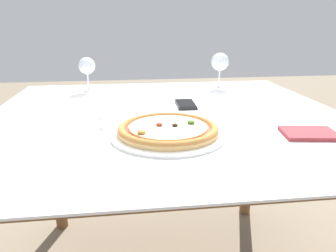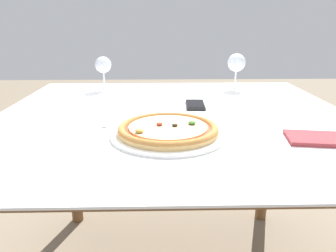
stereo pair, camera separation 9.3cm
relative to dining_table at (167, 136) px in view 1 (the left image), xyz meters
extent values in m
cube|color=brown|center=(0.00, 0.00, 0.06)|extent=(1.15, 1.09, 0.04)
cube|color=white|center=(0.00, 0.00, 0.08)|extent=(1.25, 1.19, 0.01)
cylinder|color=brown|center=(-0.51, 0.49, -0.32)|extent=(0.06, 0.06, 0.71)
cylinder|color=brown|center=(0.51, 0.49, -0.32)|extent=(0.06, 0.06, 0.71)
cylinder|color=white|center=(-0.03, -0.22, 0.09)|extent=(0.33, 0.33, 0.01)
cylinder|color=#E0B26B|center=(-0.03, -0.22, 0.10)|extent=(0.29, 0.29, 0.01)
torus|color=#B27538|center=(-0.03, -0.22, 0.10)|extent=(0.29, 0.29, 0.02)
cylinder|color=#BC381E|center=(-0.03, -0.22, 0.10)|extent=(0.24, 0.24, 0.00)
cylinder|color=beige|center=(-0.03, -0.22, 0.11)|extent=(0.22, 0.22, 0.00)
ellipsoid|color=#A83323|center=(-0.05, -0.22, 0.11)|extent=(0.02, 0.02, 0.01)
ellipsoid|color=#2D2319|center=(-0.01, -0.23, 0.11)|extent=(0.02, 0.02, 0.01)
ellipsoid|color=#4C7A33|center=(0.04, -0.21, 0.12)|extent=(0.02, 0.02, 0.01)
ellipsoid|color=#BC9342|center=(-0.10, -0.28, 0.12)|extent=(0.02, 0.02, 0.01)
cube|color=silver|center=(-0.22, -0.09, 0.08)|extent=(0.02, 0.11, 0.00)
cube|color=silver|center=(-0.22, -0.03, 0.08)|extent=(0.02, 0.01, 0.00)
cube|color=silver|center=(-0.24, 0.00, 0.08)|extent=(0.01, 0.05, 0.00)
cube|color=silver|center=(-0.23, 0.00, 0.08)|extent=(0.01, 0.05, 0.00)
cube|color=silver|center=(-0.22, 0.00, 0.08)|extent=(0.01, 0.05, 0.00)
cube|color=silver|center=(-0.21, 0.00, 0.08)|extent=(0.01, 0.05, 0.00)
cylinder|color=silver|center=(0.32, 0.46, 0.08)|extent=(0.06, 0.06, 0.00)
cylinder|color=silver|center=(0.32, 0.46, 0.13)|extent=(0.01, 0.01, 0.08)
sphere|color=silver|center=(0.32, 0.46, 0.20)|extent=(0.09, 0.09, 0.09)
cylinder|color=silver|center=(-0.32, 0.45, 0.08)|extent=(0.07, 0.07, 0.00)
cylinder|color=silver|center=(-0.32, 0.45, 0.12)|extent=(0.01, 0.01, 0.08)
sphere|color=silver|center=(-0.32, 0.45, 0.20)|extent=(0.08, 0.08, 0.08)
cube|color=black|center=(0.09, 0.11, 0.09)|extent=(0.08, 0.15, 0.01)
cube|color=black|center=(0.09, 0.11, 0.09)|extent=(0.07, 0.13, 0.00)
cube|color=#933338|center=(0.38, -0.27, 0.09)|extent=(0.17, 0.13, 0.01)
camera|label=1|loc=(-0.14, -1.10, 0.40)|focal=35.00mm
camera|label=2|loc=(-0.05, -1.11, 0.40)|focal=35.00mm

